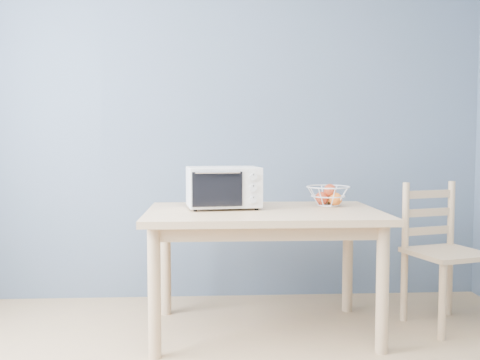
{
  "coord_description": "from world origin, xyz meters",
  "views": [
    {
      "loc": [
        -0.02,
        -1.72,
        1.16
      ],
      "look_at": [
        0.16,
        1.51,
        0.93
      ],
      "focal_mm": 40.0,
      "sensor_mm": 36.0,
      "label": 1
    }
  ],
  "objects": [
    {
      "name": "room",
      "position": [
        0.0,
        0.0,
        1.3
      ],
      "size": [
        4.01,
        4.51,
        2.61
      ],
      "color": "#A27E5A",
      "rests_on": "ground"
    },
    {
      "name": "fruit_basket",
      "position": [
        0.73,
        1.64,
        0.82
      ],
      "size": [
        0.31,
        0.31,
        0.14
      ],
      "rotation": [
        0.0,
        0.0,
        0.11
      ],
      "color": "silver",
      "rests_on": "dining_table"
    },
    {
      "name": "dining_chair",
      "position": [
        1.44,
        1.54,
        0.44
      ],
      "size": [
        0.52,
        0.52,
        0.9
      ],
      "rotation": [
        0.0,
        0.0,
        0.28
      ],
      "color": "tan",
      "rests_on": "ground"
    },
    {
      "name": "toaster_oven",
      "position": [
        0.04,
        1.55,
        0.89
      ],
      "size": [
        0.47,
        0.37,
        0.26
      ],
      "rotation": [
        0.0,
        0.0,
        0.13
      ],
      "color": "white",
      "rests_on": "dining_table"
    },
    {
      "name": "dining_table",
      "position": [
        0.29,
        1.47,
        0.65
      ],
      "size": [
        1.4,
        0.9,
        0.75
      ],
      "color": "tan",
      "rests_on": "ground"
    }
  ]
}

